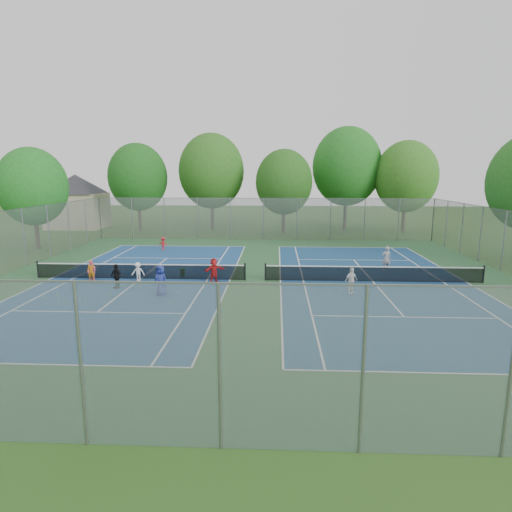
% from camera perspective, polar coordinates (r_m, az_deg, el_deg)
% --- Properties ---
extents(ground, '(120.00, 120.00, 0.00)m').
position_cam_1_polar(ground, '(25.75, -0.11, -3.27)').
color(ground, '#2B551A').
rests_on(ground, ground).
extents(court_pad, '(32.00, 32.00, 0.01)m').
position_cam_1_polar(court_pad, '(25.75, -0.11, -3.25)').
color(court_pad, '#2A5931').
rests_on(court_pad, ground).
extents(court_left, '(10.97, 23.77, 0.01)m').
position_cam_1_polar(court_left, '(27.01, -15.13, -2.94)').
color(court_left, navy).
rests_on(court_left, court_pad).
extents(court_right, '(10.97, 23.77, 0.01)m').
position_cam_1_polar(court_right, '(26.35, 15.31, -3.30)').
color(court_right, navy).
rests_on(court_right, court_pad).
extents(net_left, '(12.87, 0.10, 0.91)m').
position_cam_1_polar(net_left, '(26.91, -15.18, -2.04)').
color(net_left, black).
rests_on(net_left, ground).
extents(net_right, '(12.87, 0.10, 0.91)m').
position_cam_1_polar(net_right, '(26.25, 15.35, -2.37)').
color(net_right, black).
rests_on(net_right, ground).
extents(fence_north, '(32.00, 0.10, 4.00)m').
position_cam_1_polar(fence_north, '(41.17, 1.01, 4.94)').
color(fence_north, gray).
rests_on(fence_north, ground).
extents(fence_south, '(32.00, 0.10, 4.00)m').
position_cam_1_polar(fence_south, '(10.00, -4.86, -14.79)').
color(fence_south, gray).
rests_on(fence_south, ground).
extents(house, '(11.03, 11.03, 7.30)m').
position_cam_1_polar(house, '(54.21, -22.87, 7.90)').
color(house, '#B7A88C').
rests_on(house, ground).
extents(tree_nw, '(6.40, 6.40, 9.58)m').
position_cam_1_polar(tree_nw, '(49.34, -15.49, 10.09)').
color(tree_nw, '#443326').
rests_on(tree_nw, ground).
extents(tree_nl, '(7.20, 7.20, 10.69)m').
position_cam_1_polar(tree_nl, '(48.47, -5.96, 11.18)').
color(tree_nl, '#443326').
rests_on(tree_nl, ground).
extents(tree_nc, '(6.00, 6.00, 8.85)m').
position_cam_1_polar(tree_nc, '(45.94, 3.75, 9.79)').
color(tree_nc, '#443326').
rests_on(tree_nc, ground).
extents(tree_nr, '(7.60, 7.60, 11.42)m').
position_cam_1_polar(tree_nr, '(49.54, 12.01, 11.58)').
color(tree_nr, '#443326').
rests_on(tree_nr, ground).
extents(tree_ne, '(6.60, 6.60, 9.77)m').
position_cam_1_polar(tree_ne, '(48.90, 19.40, 9.95)').
color(tree_ne, '#443326').
rests_on(tree_ne, ground).
extents(tree_side_w, '(5.60, 5.60, 8.47)m').
position_cam_1_polar(tree_side_w, '(40.38, -27.64, 8.20)').
color(tree_side_w, '#443326').
rests_on(tree_side_w, ground).
extents(ball_crate, '(0.52, 0.52, 0.34)m').
position_cam_1_polar(ball_crate, '(28.01, -15.15, -2.13)').
color(ball_crate, '#173CAE').
rests_on(ball_crate, ground).
extents(ball_hopper, '(0.29, 0.29, 0.52)m').
position_cam_1_polar(ball_hopper, '(26.97, -9.76, -2.20)').
color(ball_hopper, '#248530').
rests_on(ball_hopper, ground).
extents(student_a, '(0.47, 0.32, 1.25)m').
position_cam_1_polar(student_a, '(27.31, -21.12, -1.84)').
color(student_a, '#C36E12').
rests_on(student_a, ground).
extents(student_b, '(0.72, 0.67, 1.19)m').
position_cam_1_polar(student_b, '(27.30, -21.05, -1.91)').
color(student_b, '#F55F91').
rests_on(student_b, ground).
extents(student_c, '(0.78, 0.49, 1.17)m').
position_cam_1_polar(student_c, '(26.30, -15.45, -2.06)').
color(student_c, silver).
rests_on(student_c, ground).
extents(student_d, '(0.88, 0.70, 1.39)m').
position_cam_1_polar(student_d, '(25.07, -18.13, -2.58)').
color(student_d, black).
rests_on(student_d, ground).
extents(student_e, '(0.92, 0.75, 1.62)m').
position_cam_1_polar(student_e, '(22.98, -12.59, -3.20)').
color(student_e, navy).
rests_on(student_e, ground).
extents(student_f, '(1.34, 1.14, 1.45)m').
position_cam_1_polar(student_f, '(25.23, -5.62, -1.92)').
color(student_f, red).
rests_on(student_f, ground).
extents(child_far_baseline, '(0.79, 0.56, 1.12)m').
position_cam_1_polar(child_far_baseline, '(36.46, -12.27, 1.61)').
color(child_far_baseline, red).
rests_on(child_far_baseline, ground).
extents(instructor, '(0.66, 0.48, 1.67)m').
position_cam_1_polar(instructor, '(29.20, 16.99, -0.36)').
color(instructor, '#97989A').
rests_on(instructor, ground).
extents(teen_court_b, '(0.89, 0.75, 1.42)m').
position_cam_1_polar(teen_court_b, '(23.34, 12.58, -3.24)').
color(teen_court_b, silver).
rests_on(teen_court_b, ground).
extents(tennis_ball_0, '(0.07, 0.07, 0.07)m').
position_cam_1_polar(tennis_ball_0, '(25.09, -15.19, -3.96)').
color(tennis_ball_0, '#D3F138').
rests_on(tennis_ball_0, ground).
extents(tennis_ball_1, '(0.07, 0.07, 0.07)m').
position_cam_1_polar(tennis_ball_1, '(23.89, -18.90, -4.93)').
color(tennis_ball_1, yellow).
rests_on(tennis_ball_1, ground).
extents(tennis_ball_2, '(0.07, 0.07, 0.07)m').
position_cam_1_polar(tennis_ball_2, '(25.49, -15.96, -3.77)').
color(tennis_ball_2, '#BBD832').
rests_on(tennis_ball_2, ground).
extents(tennis_ball_3, '(0.07, 0.07, 0.07)m').
position_cam_1_polar(tennis_ball_3, '(23.95, -24.87, -5.33)').
color(tennis_ball_3, yellow).
rests_on(tennis_ball_3, ground).
extents(tennis_ball_4, '(0.07, 0.07, 0.07)m').
position_cam_1_polar(tennis_ball_4, '(22.71, -19.61, -5.79)').
color(tennis_ball_4, yellow).
rests_on(tennis_ball_4, ground).
extents(tennis_ball_5, '(0.07, 0.07, 0.07)m').
position_cam_1_polar(tennis_ball_5, '(23.44, -10.32, -4.80)').
color(tennis_ball_5, '#E9F138').
rests_on(tennis_ball_5, ground).
extents(tennis_ball_6, '(0.07, 0.07, 0.07)m').
position_cam_1_polar(tennis_ball_6, '(23.32, -24.08, -5.68)').
color(tennis_ball_6, '#A9CE2F').
rests_on(tennis_ball_6, ground).
extents(tennis_ball_7, '(0.07, 0.07, 0.07)m').
position_cam_1_polar(tennis_ball_7, '(23.58, -22.39, -5.38)').
color(tennis_ball_7, '#B6D932').
rests_on(tennis_ball_7, ground).
extents(tennis_ball_8, '(0.07, 0.07, 0.07)m').
position_cam_1_polar(tennis_ball_8, '(21.71, -11.37, -6.12)').
color(tennis_ball_8, yellow).
rests_on(tennis_ball_8, ground).
extents(tennis_ball_9, '(0.07, 0.07, 0.07)m').
position_cam_1_polar(tennis_ball_9, '(24.70, -26.52, -4.99)').
color(tennis_ball_9, '#B1C52D').
rests_on(tennis_ball_9, ground).
extents(tennis_ball_10, '(0.07, 0.07, 0.07)m').
position_cam_1_polar(tennis_ball_10, '(23.11, -21.89, -5.66)').
color(tennis_ball_10, '#CDD331').
rests_on(tennis_ball_10, ground).
extents(tennis_ball_11, '(0.07, 0.07, 0.07)m').
position_cam_1_polar(tennis_ball_11, '(24.84, -25.04, -4.78)').
color(tennis_ball_11, '#B5CB2F').
rests_on(tennis_ball_11, ground).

